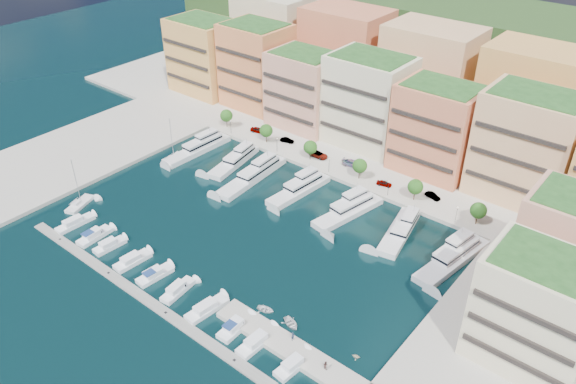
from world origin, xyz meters
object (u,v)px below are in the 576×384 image
(yacht_6, at_px, (454,257))
(tender_3, at_px, (356,356))
(lamppost_1, at_px, (277,142))
(car_0, at_px, (258,130))
(tree_2, at_px, (310,147))
(yacht_1, at_px, (236,160))
(cruiser_1, at_px, (94,236))
(tree_5, at_px, (478,210))
(tree_4, at_px, (415,187))
(cruiser_8, at_px, (257,342))
(person_1, at_px, (325,365))
(yacht_0, at_px, (200,147))
(lamppost_0, at_px, (231,125))
(car_3, at_px, (353,163))
(tender_2, at_px, (291,324))
(sailboat_0, at_px, (80,204))
(tender_0, at_px, (266,310))
(yacht_2, at_px, (255,174))
(cruiser_9, at_px, (293,365))
(tree_0, at_px, (226,116))
(cruiser_7, at_px, (235,327))
(car_4, at_px, (384,183))
(person_0, at_px, (293,336))
(lamppost_2, at_px, (329,163))
(cruiser_5, at_px, (178,290))
(sailboat_2, at_px, (173,160))
(tree_3, at_px, (360,166))
(car_2, at_px, (318,154))
(lamppost_4, at_px, (457,212))
(yacht_5, at_px, (401,229))
(cruiser_2, at_px, (109,246))
(tree_1, at_px, (266,131))
(car_5, at_px, (433,196))
(cruiser_0, at_px, (75,223))
(yacht_3, at_px, (301,188))

(yacht_6, height_order, tender_3, yacht_6)
(lamppost_1, distance_m, car_0, 13.47)
(tree_2, height_order, yacht_1, tree_2)
(yacht_6, height_order, cruiser_1, yacht_6)
(tree_2, bearing_deg, tree_5, 0.00)
(tree_4, distance_m, cruiser_8, 58.25)
(person_1, bearing_deg, yacht_0, -26.99)
(lamppost_0, bearing_deg, car_3, 9.56)
(lamppost_1, height_order, yacht_0, yacht_0)
(tender_2, bearing_deg, cruiser_8, -173.23)
(yacht_1, xyz_separation_m, sailboat_0, (-15.19, -39.29, -0.77))
(lamppost_1, height_order, tender_0, lamppost_1)
(tree_4, distance_m, cruiser_1, 75.97)
(cruiser_8, bearing_deg, lamppost_1, 127.26)
(yacht_2, relative_size, car_3, 4.21)
(yacht_2, bearing_deg, cruiser_9, -41.97)
(tree_4, xyz_separation_m, cruiser_9, (8.72, -58.08, -4.20))
(tree_0, distance_m, cruiser_7, 82.88)
(car_4, bearing_deg, person_0, -179.46)
(lamppost_2, xyz_separation_m, person_1, (37.56, -53.21, -1.96))
(cruiser_5, relative_size, sailboat_2, 0.62)
(tree_3, bearing_deg, yacht_1, -157.05)
(yacht_6, xyz_separation_m, person_0, (-12.11, -39.61, 0.76))
(car_3, bearing_deg, car_2, 83.51)
(lamppost_4, bearing_deg, tender_0, -108.02)
(yacht_5, bearing_deg, cruiser_2, -136.15)
(tree_1, relative_size, tender_2, 1.43)
(tender_0, height_order, person_0, person_0)
(sailboat_2, bearing_deg, yacht_6, 6.42)
(tree_4, bearing_deg, sailboat_2, -159.40)
(sailboat_2, relative_size, tender_2, 3.35)
(sailboat_0, height_order, person_1, sailboat_0)
(yacht_1, height_order, car_0, yacht_1)
(cruiser_8, xyz_separation_m, car_5, (2.82, 61.64, 1.12))
(yacht_0, height_order, cruiser_0, yacht_0)
(car_0, relative_size, car_3, 0.80)
(lamppost_4, relative_size, car_4, 1.07)
(car_5, bearing_deg, tree_5, -92.23)
(lamppost_2, xyz_separation_m, yacht_6, (41.46, -12.13, -2.62))
(tree_2, xyz_separation_m, lamppost_1, (-10.00, -2.30, -0.92))
(car_0, bearing_deg, cruiser_1, 169.91)
(yacht_3, height_order, yacht_5, same)
(tree_4, height_order, cruiser_7, tree_4)
(tree_1, xyz_separation_m, yacht_2, (9.60, -15.70, -3.53))
(tree_3, distance_m, lamppost_2, 8.37)
(tender_0, xyz_separation_m, tender_2, (6.08, 0.21, 0.05))
(sailboat_0, bearing_deg, lamppost_1, 67.58)
(person_0, bearing_deg, person_1, -107.44)
(cruiser_2, height_order, person_1, person_1)
(cruiser_8, distance_m, car_5, 61.71)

